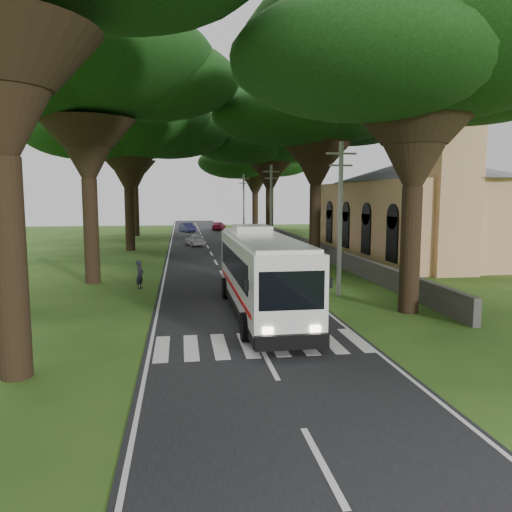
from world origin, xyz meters
The scene contains 20 objects.
ground centered at (0.00, 0.00, 0.00)m, with size 140.00×140.00×0.00m, color #274814.
road centered at (0.00, 25.00, 0.01)m, with size 8.00×120.00×0.04m, color black.
crosswalk centered at (0.00, -2.00, 0.00)m, with size 8.00×3.00×0.01m, color silver.
property_wall centered at (9.00, 24.00, 0.60)m, with size 0.35×50.00×1.20m, color #383533.
church centered at (17.86, 21.55, 4.91)m, with size 14.00×24.00×11.60m.
pole_near centered at (5.50, 6.00, 4.18)m, with size 1.60×0.24×8.00m.
pole_mid centered at (5.50, 26.00, 4.18)m, with size 1.60×0.24×8.00m.
pole_far centered at (5.50, 46.00, 4.18)m, with size 1.60×0.24×8.00m.
tree_l_mida centered at (-8.00, 12.00, 12.76)m, with size 15.20×15.20×16.11m.
tree_l_midb centered at (-7.50, 30.00, 11.91)m, with size 16.35×16.35×15.45m.
tree_l_far centered at (-8.50, 48.00, 12.84)m, with size 14.09×14.09×16.00m.
tree_r_near centered at (7.50, 2.00, 11.47)m, with size 15.09×15.09×14.77m.
tree_r_mida centered at (8.00, 20.00, 12.21)m, with size 15.20×15.20×15.55m.
tree_r_midb centered at (7.50, 38.00, 12.13)m, with size 16.38×16.38×15.68m.
tree_r_far centered at (8.50, 56.00, 11.04)m, with size 15.68×15.68×14.44m.
coach_bus centered at (0.80, 2.49, 1.89)m, with size 2.87×11.91×3.51m.
distant_car_a centered at (-1.25, 33.21, 0.66)m, with size 1.48×3.67×1.25m, color #ABABB0.
distant_car_b centered at (-1.79, 53.24, 0.68)m, with size 1.37×3.93×1.29m, color navy.
distant_car_c centered at (3.00, 56.25, 0.64)m, with size 1.70×4.18×1.21m, color maroon.
pedestrian centered at (-5.02, 9.59, 0.81)m, with size 0.59×0.39×1.62m, color black.
Camera 1 is at (-2.67, -18.95, 5.29)m, focal length 35.00 mm.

